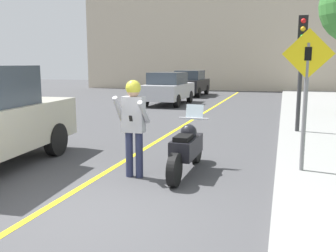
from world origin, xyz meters
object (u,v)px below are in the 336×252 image
object	(u,v)px
person_biker	(134,118)
traffic_light	(302,51)
parked_car_black	(190,83)
crossing_sign	(306,87)
motorcycle	(187,148)
parked_car_silver	(168,88)

from	to	relation	value
person_biker	traffic_light	distance (m)	6.26
parked_car_black	crossing_sign	bearing A→B (deg)	-69.66
traffic_light	person_biker	bearing A→B (deg)	-120.02
motorcycle	person_biker	distance (m)	1.21
crossing_sign	traffic_light	xyz separation A→B (m)	(0.05, 4.35, 0.76)
person_biker	parked_car_black	bearing A→B (deg)	100.54
traffic_light	motorcycle	bearing A→B (deg)	-114.69
traffic_light	parked_car_black	xyz separation A→B (m)	(-6.44, 12.88, -1.61)
crossing_sign	parked_car_black	size ratio (longest dim) A/B	0.62
motorcycle	crossing_sign	world-z (taller)	crossing_sign
person_biker	crossing_sign	world-z (taller)	crossing_sign
motorcycle	crossing_sign	xyz separation A→B (m)	(2.13, 0.40, 1.21)
motorcycle	person_biker	size ratio (longest dim) A/B	1.25
parked_car_silver	parked_car_black	distance (m)	5.72
parked_car_silver	motorcycle	bearing A→B (deg)	-71.24
person_biker	traffic_light	size ratio (longest dim) A/B	0.55
motorcycle	traffic_light	distance (m)	5.59
crossing_sign	parked_car_black	bearing A→B (deg)	110.34
parked_car_silver	crossing_sign	bearing A→B (deg)	-61.79
person_biker	crossing_sign	size ratio (longest dim) A/B	0.70
crossing_sign	parked_car_black	distance (m)	18.40
person_biker	traffic_light	xyz separation A→B (m)	(3.06, 5.30, 1.33)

